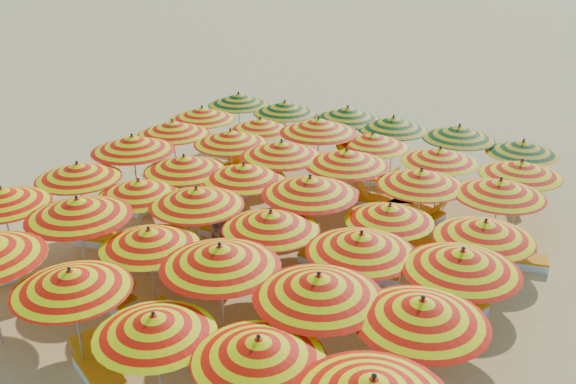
% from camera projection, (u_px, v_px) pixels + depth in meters
% --- Properties ---
extents(ground, '(120.00, 120.00, 0.00)m').
position_uv_depth(ground, '(279.00, 253.00, 17.19)').
color(ground, '#D9B360').
rests_on(ground, ground).
extents(umbrella_2, '(2.62, 2.62, 2.40)m').
position_uv_depth(umbrella_2, '(71.00, 280.00, 11.95)').
color(umbrella_2, silver).
rests_on(umbrella_2, ground).
extents(umbrella_3, '(2.53, 2.53, 2.26)m').
position_uv_depth(umbrella_3, '(154.00, 325.00, 10.87)').
color(umbrella_3, silver).
rests_on(umbrella_3, ground).
extents(umbrella_4, '(2.52, 2.52, 2.34)m').
position_uv_depth(umbrella_4, '(259.00, 349.00, 10.16)').
color(umbrella_4, silver).
rests_on(umbrella_4, ground).
extents(umbrella_6, '(2.92, 2.92, 2.42)m').
position_uv_depth(umbrella_6, '(2.00, 197.00, 15.37)').
color(umbrella_6, silver).
rests_on(umbrella_6, ground).
extents(umbrella_7, '(2.92, 2.92, 2.56)m').
position_uv_depth(umbrella_7, '(78.00, 208.00, 14.51)').
color(umbrella_7, silver).
rests_on(umbrella_7, ground).
extents(umbrella_8, '(2.45, 2.45, 2.28)m').
position_uv_depth(umbrella_8, '(149.00, 238.00, 13.71)').
color(umbrella_8, silver).
rests_on(umbrella_8, ground).
extents(umbrella_9, '(2.61, 2.61, 2.55)m').
position_uv_depth(umbrella_9, '(220.00, 256.00, 12.50)').
color(umbrella_9, silver).
rests_on(umbrella_9, ground).
extents(umbrella_10, '(2.90, 2.90, 2.56)m').
position_uv_depth(umbrella_10, '(319.00, 286.00, 11.50)').
color(umbrella_10, silver).
rests_on(umbrella_10, ground).
extents(umbrella_11, '(3.02, 3.02, 2.51)m').
position_uv_depth(umbrella_11, '(422.00, 311.00, 10.86)').
color(umbrella_11, silver).
rests_on(umbrella_11, ground).
extents(umbrella_12, '(2.98, 2.98, 2.41)m').
position_uv_depth(umbrella_12, '(78.00, 171.00, 16.91)').
color(umbrella_12, silver).
rests_on(umbrella_12, ground).
extents(umbrella_13, '(2.78, 2.78, 2.29)m').
position_uv_depth(umbrella_13, '(139.00, 188.00, 16.16)').
color(umbrella_13, silver).
rests_on(umbrella_13, ground).
extents(umbrella_14, '(2.97, 2.97, 2.43)m').
position_uv_depth(umbrella_14, '(197.00, 197.00, 15.35)').
color(umbrella_14, silver).
rests_on(umbrella_14, ground).
extents(umbrella_15, '(2.59, 2.59, 2.36)m').
position_uv_depth(umbrella_15, '(271.00, 221.00, 14.32)').
color(umbrella_15, silver).
rests_on(umbrella_15, ground).
extents(umbrella_16, '(2.83, 2.83, 2.45)m').
position_uv_depth(umbrella_16, '(361.00, 243.00, 13.18)').
color(umbrella_16, silver).
rests_on(umbrella_16, ground).
extents(umbrella_17, '(2.82, 2.82, 2.49)m').
position_uv_depth(umbrella_17, '(462.00, 260.00, 12.46)').
color(umbrella_17, silver).
rests_on(umbrella_17, ground).
extents(umbrella_18, '(3.21, 3.21, 2.56)m').
position_uv_depth(umbrella_18, '(132.00, 143.00, 18.50)').
color(umbrella_18, silver).
rests_on(umbrella_18, ground).
extents(umbrella_19, '(2.33, 2.33, 2.38)m').
position_uv_depth(umbrella_19, '(184.00, 163.00, 17.50)').
color(umbrella_19, silver).
rests_on(umbrella_19, ground).
extents(umbrella_20, '(2.30, 2.30, 2.37)m').
position_uv_depth(umbrella_20, '(244.00, 172.00, 16.95)').
color(umbrella_20, silver).
rests_on(umbrella_20, ground).
extents(umbrella_21, '(2.51, 2.51, 2.55)m').
position_uv_depth(umbrella_21, '(310.00, 186.00, 15.69)').
color(umbrella_21, silver).
rests_on(umbrella_21, ground).
extents(umbrella_22, '(2.17, 2.17, 2.23)m').
position_uv_depth(umbrella_22, '(390.00, 213.00, 14.95)').
color(umbrella_22, silver).
rests_on(umbrella_22, ground).
extents(umbrella_23, '(2.77, 2.77, 2.34)m').
position_uv_depth(umbrella_23, '(485.00, 230.00, 13.92)').
color(umbrella_23, silver).
rests_on(umbrella_23, ground).
extents(umbrella_24, '(2.93, 2.93, 2.42)m').
position_uv_depth(umbrella_24, '(173.00, 127.00, 20.26)').
color(umbrella_24, silver).
rests_on(umbrella_24, ground).
extents(umbrella_25, '(2.30, 2.30, 2.41)m').
position_uv_depth(umbrella_25, '(231.00, 137.00, 19.43)').
color(umbrella_25, silver).
rests_on(umbrella_25, ground).
extents(umbrella_26, '(2.61, 2.61, 2.51)m').
position_uv_depth(umbrella_26, '(282.00, 149.00, 18.20)').
color(umbrella_26, silver).
rests_on(umbrella_26, ground).
extents(umbrella_27, '(2.61, 2.61, 2.49)m').
position_uv_depth(umbrella_27, '(346.00, 158.00, 17.62)').
color(umbrella_27, silver).
rests_on(umbrella_27, ground).
extents(umbrella_28, '(2.62, 2.62, 2.41)m').
position_uv_depth(umbrella_28, '(421.00, 178.00, 16.48)').
color(umbrella_28, silver).
rests_on(umbrella_28, ground).
extents(umbrella_29, '(2.65, 2.65, 2.43)m').
position_uv_depth(umbrella_29, '(500.00, 188.00, 15.85)').
color(umbrella_29, silver).
rests_on(umbrella_29, ground).
extents(umbrella_30, '(2.27, 2.27, 2.38)m').
position_uv_depth(umbrella_30, '(202.00, 113.00, 21.79)').
color(umbrella_30, silver).
rests_on(umbrella_30, ground).
extents(umbrella_31, '(2.15, 2.15, 2.22)m').
position_uv_depth(umbrella_31, '(260.00, 124.00, 21.12)').
color(umbrella_31, silver).
rests_on(umbrella_31, ground).
extents(umbrella_32, '(2.78, 2.78, 2.60)m').
position_uv_depth(umbrella_32, '(318.00, 125.00, 19.93)').
color(umbrella_32, silver).
rests_on(umbrella_32, ground).
extents(umbrella_33, '(2.24, 2.24, 2.35)m').
position_uv_depth(umbrella_33, '(373.00, 140.00, 19.37)').
color(umbrella_33, silver).
rests_on(umbrella_33, ground).
extents(umbrella_34, '(2.53, 2.53, 2.31)m').
position_uv_depth(umbrella_34, '(440.00, 155.00, 18.26)').
color(umbrella_34, silver).
rests_on(umbrella_34, ground).
extents(umbrella_35, '(2.69, 2.69, 2.34)m').
position_uv_depth(umbrella_35, '(521.00, 168.00, 17.26)').
color(umbrella_35, silver).
rests_on(umbrella_35, ground).
extents(umbrella_36, '(2.80, 2.80, 2.38)m').
position_uv_depth(umbrella_36, '(239.00, 99.00, 23.40)').
color(umbrella_36, silver).
rests_on(umbrella_36, ground).
extents(umbrella_37, '(2.33, 2.33, 2.36)m').
position_uv_depth(umbrella_37, '(285.00, 107.00, 22.50)').
color(umbrella_37, silver).
rests_on(umbrella_37, ground).
extents(umbrella_38, '(2.92, 2.92, 2.45)m').
position_uv_depth(umbrella_38, '(348.00, 113.00, 21.55)').
color(umbrella_38, silver).
rests_on(umbrella_38, ground).
extents(umbrella_39, '(2.56, 2.56, 2.41)m').
position_uv_depth(umbrella_39, '(393.00, 123.00, 20.67)').
color(umbrella_39, silver).
rests_on(umbrella_39, ground).
extents(umbrella_40, '(2.36, 2.36, 2.40)m').
position_uv_depth(umbrella_40, '(459.00, 132.00, 19.87)').
color(umbrella_40, silver).
rests_on(umbrella_40, ground).
extents(umbrella_41, '(2.30, 2.30, 2.25)m').
position_uv_depth(umbrella_41, '(523.00, 147.00, 18.99)').
color(umbrella_41, silver).
rests_on(umbrella_41, ground).
extents(lounger_1, '(1.82, 1.24, 0.69)m').
position_uv_depth(lounger_1, '(101.00, 374.00, 12.47)').
color(lounger_1, white).
rests_on(lounger_1, ground).
extents(lounger_4, '(1.77, 0.70, 0.69)m').
position_uv_depth(lounger_4, '(105.00, 296.00, 15.01)').
color(lounger_4, white).
rests_on(lounger_4, ground).
extents(lounger_5, '(1.83, 1.08, 0.69)m').
position_uv_depth(lounger_5, '(173.00, 321.00, 14.08)').
color(lounger_5, white).
rests_on(lounger_5, ground).
extents(lounger_6, '(1.74, 0.60, 0.69)m').
position_uv_depth(lounger_6, '(206.00, 335.00, 13.62)').
color(lounger_6, white).
rests_on(lounger_6, ground).
extents(lounger_8, '(1.83, 1.04, 0.69)m').
position_uv_depth(lounger_8, '(104.00, 239.00, 17.59)').
color(lounger_8, white).
rests_on(lounger_8, ground).
extents(lounger_9, '(1.83, 1.16, 0.69)m').
position_uv_depth(lounger_9, '(163.00, 256.00, 16.75)').
color(lounger_9, white).
rests_on(lounger_9, ground).
extents(lounger_10, '(1.73, 0.59, 0.69)m').
position_uv_depth(lounger_10, '(180.00, 267.00, 16.21)').
color(lounger_10, white).
rests_on(lounger_10, ground).
extents(lounger_11, '(1.75, 0.64, 0.69)m').
position_uv_depth(lounger_11, '(289.00, 300.00, 14.84)').
color(lounger_11, white).
rests_on(lounger_11, ground).
extents(lounger_12, '(1.81, 0.91, 0.69)m').
position_uv_depth(lounger_12, '(130.00, 204.00, 19.69)').
color(lounger_12, white).
rests_on(lounger_12, ground).
extents(lounger_13, '(1.75, 0.65, 0.69)m').
position_uv_depth(lounger_13, '(229.00, 234.00, 17.89)').
color(lounger_13, white).
rests_on(lounger_13, ground).
extents(lounger_14, '(1.80, 0.84, 0.69)m').
position_uv_depth(lounger_14, '(329.00, 262.00, 16.44)').
color(lounger_14, white).
rests_on(lounger_14, ground).
extents(lounger_15, '(1.82, 1.00, 0.69)m').
position_uv_depth(lounger_15, '(367.00, 272.00, 15.97)').
color(lounger_15, white).
rests_on(lounger_15, ground).
extents(lounger_16, '(1.82, 1.19, 0.69)m').
position_uv_depth(lounger_16, '(453.00, 298.00, 14.93)').
color(lounger_16, white).
rests_on(lounger_16, ground).
extents(lounger_17, '(1.83, 1.04, 0.69)m').
position_uv_depth(lounger_17, '(164.00, 182.00, 21.25)').
color(lounger_17, white).
rests_on(lounger_17, ground).
extents(lounger_18, '(1.82, 0.96, 0.69)m').
position_uv_depth(lounger_18, '(221.00, 190.00, 20.64)').
color(lounger_18, white).
rests_on(lounger_18, ground).
extents(lounger_19, '(1.82, 1.26, 0.69)m').
position_uv_depth(lounger_19, '(293.00, 221.00, 18.63)').
color(lounger_19, white).
rests_on(lounger_19, ground).
extents(lounger_20, '(1.82, 1.24, 0.69)m').
position_uv_depth(lounger_20, '(436.00, 252.00, 16.95)').
color(lounger_20, white).
rests_on(lounger_20, ground).
extents(lounger_21, '(1.82, 0.98, 0.69)m').
position_uv_depth(lounger_21, '(511.00, 259.00, 16.59)').
color(lounger_21, white).
rests_on(lounger_21, ground).
extents(lounger_22, '(1.82, 1.22, 0.69)m').
position_uv_depth(lounger_22, '(220.00, 169.00, 22.37)').
color(lounger_22, white).
rests_on(lounger_22, ground).
extents(lounger_23, '(1.83, 1.10, 0.69)m').
position_uv_depth(lounger_23, '(247.00, 171.00, 22.15)').
color(lounger_23, white).
rests_on(lounger_23, ground).
extents(lounger_24, '(1.83, 1.08, 0.69)m').
position_uv_depth(lounger_24, '(384.00, 201.00, 19.89)').
color(lounger_24, white).
rests_on(lounger_24, ground).
extents(lounger_25, '(1.82, 1.00, 0.69)m').
position_uv_depth(lounger_25, '(418.00, 211.00, 19.26)').
color(lounger_25, white).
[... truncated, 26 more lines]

